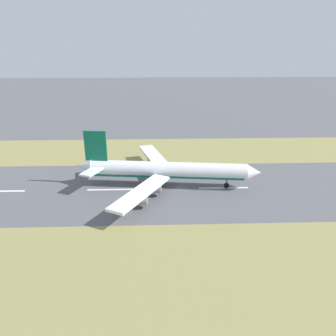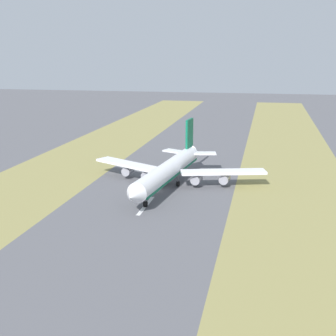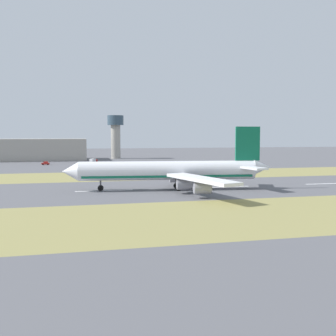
% 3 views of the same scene
% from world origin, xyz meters
% --- Properties ---
extents(ground_plane, '(800.00, 800.00, 0.00)m').
position_xyz_m(ground_plane, '(0.00, 0.00, 0.00)').
color(ground_plane, '#56565B').
extents(grass_median_west, '(40.00, 600.00, 0.01)m').
position_xyz_m(grass_median_west, '(-45.00, 0.00, 0.00)').
color(grass_median_west, olive).
rests_on(grass_median_west, ground).
extents(grass_median_east, '(40.00, 600.00, 0.01)m').
position_xyz_m(grass_median_east, '(45.00, 0.00, 0.00)').
color(grass_median_east, olive).
rests_on(grass_median_east, ground).
extents(centreline_dash_near, '(1.20, 18.00, 0.01)m').
position_xyz_m(centreline_dash_near, '(0.00, -64.44, 0.01)').
color(centreline_dash_near, silver).
rests_on(centreline_dash_near, ground).
extents(centreline_dash_mid, '(1.20, 18.00, 0.01)m').
position_xyz_m(centreline_dash_mid, '(0.00, -24.44, 0.01)').
color(centreline_dash_mid, silver).
rests_on(centreline_dash_mid, ground).
extents(centreline_dash_far, '(1.20, 18.00, 0.01)m').
position_xyz_m(centreline_dash_far, '(0.00, 15.56, 0.01)').
color(centreline_dash_far, silver).
rests_on(centreline_dash_far, ground).
extents(airplane_main_jet, '(63.72, 67.19, 20.20)m').
position_xyz_m(airplane_main_jet, '(-2.85, -6.34, 6.02)').
color(airplane_main_jet, white).
rests_on(airplane_main_jet, ground).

